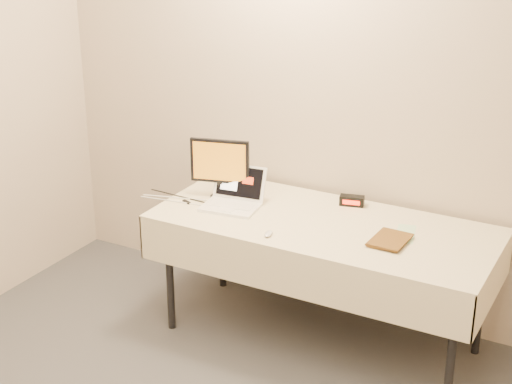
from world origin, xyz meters
The scene contains 9 objects.
back_wall centered at (0.00, 2.50, 1.35)m, with size 4.00×0.10×2.70m, color #C2B09C.
table centered at (0.00, 2.05, 0.68)m, with size 1.86×0.81×0.74m.
laptop centered at (-0.55, 2.03, 0.79)m, with size 0.34×0.33×0.21m.
monitor centered at (-0.67, 2.08, 0.95)m, with size 0.34×0.15×0.35m.
book centered at (0.31, 1.98, 0.86)m, with size 0.18×0.02×0.24m, color #95601B.
alarm_clock centered at (0.04, 2.34, 0.77)m, with size 0.15×0.09×0.06m.
clicker centered at (-0.18, 1.75, 0.75)m, with size 0.04×0.08×0.02m, color silver.
paper_form centered at (0.44, 2.11, 0.74)m, with size 0.09×0.24×0.00m, color #BEE7B8.
usb_dongle centered at (-0.80, 1.92, 0.74)m, with size 0.06×0.02×0.01m, color black.
Camera 1 is at (1.53, -1.53, 2.46)m, focal length 55.00 mm.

